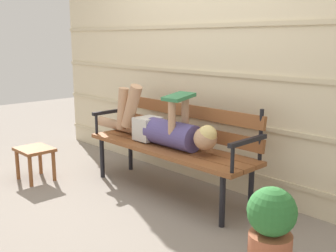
# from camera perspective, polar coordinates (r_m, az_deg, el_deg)

# --- Properties ---
(ground_plane) EXTENTS (12.00, 12.00, 0.00)m
(ground_plane) POSITION_cam_1_polar(r_m,az_deg,el_deg) (3.63, -1.39, -9.83)
(ground_plane) COLOR gray
(house_siding) EXTENTS (4.64, 0.08, 2.53)m
(house_siding) POSITION_cam_1_polar(r_m,az_deg,el_deg) (3.80, 5.42, 10.68)
(house_siding) COLOR beige
(house_siding) RESTS_ON ground
(park_bench) EXTENTS (1.73, 0.48, 0.84)m
(park_bench) POSITION_cam_1_polar(r_m,az_deg,el_deg) (3.60, 0.79, -2.01)
(park_bench) COLOR brown
(park_bench) RESTS_ON ground
(reclining_person) EXTENTS (1.65, 0.27, 0.52)m
(reclining_person) POSITION_cam_1_polar(r_m,az_deg,el_deg) (3.59, -0.93, -0.26)
(reclining_person) COLOR #514784
(footstool) EXTENTS (0.35, 0.30, 0.32)m
(footstool) POSITION_cam_1_polar(r_m,az_deg,el_deg) (4.16, -18.21, -3.84)
(footstool) COLOR brown
(footstool) RESTS_ON ground
(potted_plant) EXTENTS (0.28, 0.28, 0.55)m
(potted_plant) POSITION_cam_1_polar(r_m,az_deg,el_deg) (2.44, 14.24, -14.09)
(potted_plant) COLOR #AD5B3D
(potted_plant) RESTS_ON ground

